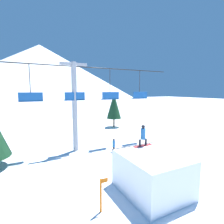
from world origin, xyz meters
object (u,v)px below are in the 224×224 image
trail_marker (101,194)px  distant_skier (114,145)px  snowboarder (143,135)px  snow_ramp (152,173)px

trail_marker → distant_skier: trail_marker is taller
snowboarder → trail_marker: size_ratio=0.84×
distant_skier → trail_marker: bearing=-122.0°
distant_skier → snowboarder: bearing=-97.0°
snow_ramp → snowboarder: size_ratio=2.68×
snow_ramp → distant_skier: 6.64m
snowboarder → trail_marker: snowboarder is taller
snowboarder → trail_marker: (-3.60, -1.68, -1.93)m
trail_marker → distant_skier: bearing=58.0°
snow_ramp → snowboarder: 2.31m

